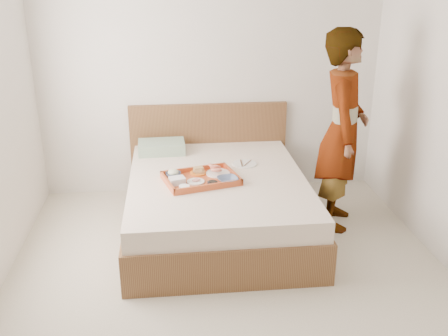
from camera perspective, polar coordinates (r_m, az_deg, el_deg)
name	(u,v)px	position (r m, az deg, el deg)	size (l,w,h in m)	color
ground	(233,292)	(3.96, 1.06, -13.62)	(3.50, 4.00, 0.01)	beige
wall_back	(210,69)	(5.32, -1.55, 10.86)	(3.50, 0.01, 2.60)	silver
wall_front	(320,318)	(1.61, 10.56, -16.05)	(3.50, 0.01, 2.60)	silver
bed	(217,204)	(4.69, -0.74, -3.97)	(1.65, 2.00, 0.53)	brown
headboard	(209,147)	(5.50, -1.70, 2.32)	(1.65, 0.06, 0.95)	brown
pillow	(162,147)	(5.21, -6.93, 2.32)	(0.46, 0.31, 0.11)	#8BA287
tray	(201,178)	(4.48, -2.58, -1.14)	(0.61, 0.45, 0.06)	#C04826
prawn_plate	(218,173)	(4.59, -0.67, -0.58)	(0.21, 0.21, 0.01)	white
navy_bowl_big	(228,180)	(4.41, 0.40, -1.32)	(0.17, 0.17, 0.04)	#192249
sauce_dish	(213,184)	(4.35, -1.28, -1.74)	(0.09, 0.09, 0.03)	black
meat_plate	(196,182)	(4.42, -3.15, -1.52)	(0.15, 0.15, 0.01)	white
bread_plate	(198,173)	(4.61, -2.87, -0.54)	(0.15, 0.15, 0.01)	orange
salad_bowl	(173,175)	(4.54, -5.62, -0.75)	(0.14, 0.14, 0.04)	#192249
plastic_tub	(177,181)	(4.40, -5.21, -1.40)	(0.13, 0.11, 0.06)	silver
cheese_round	(184,187)	(4.29, -4.42, -2.16)	(0.09, 0.09, 0.03)	white
dinner_plate	(245,164)	(4.86, 2.30, 0.46)	(0.23, 0.23, 0.01)	white
person	(342,131)	(4.72, 12.97, 3.99)	(0.66, 0.43, 1.81)	white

